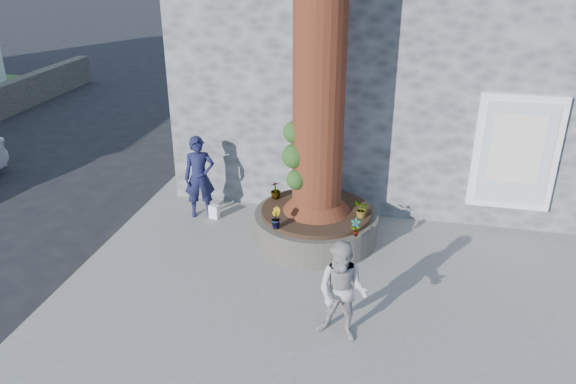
# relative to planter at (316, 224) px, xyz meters

# --- Properties ---
(ground) EXTENTS (120.00, 120.00, 0.00)m
(ground) POSITION_rel_planter_xyz_m (-0.80, -2.00, -0.41)
(ground) COLOR black
(ground) RESTS_ON ground
(pavement) EXTENTS (9.00, 8.00, 0.12)m
(pavement) POSITION_rel_planter_xyz_m (0.70, -1.00, -0.35)
(pavement) COLOR slate
(pavement) RESTS_ON ground
(yellow_line) EXTENTS (0.10, 30.00, 0.01)m
(yellow_line) POSITION_rel_planter_xyz_m (-3.85, -1.00, -0.41)
(yellow_line) COLOR yellow
(yellow_line) RESTS_ON ground
(stone_shop) EXTENTS (10.30, 8.30, 6.30)m
(stone_shop) POSITION_rel_planter_xyz_m (1.70, 5.20, 2.75)
(stone_shop) COLOR #4A4C4F
(stone_shop) RESTS_ON ground
(planter) EXTENTS (2.30, 2.30, 0.60)m
(planter) POSITION_rel_planter_xyz_m (0.00, 0.00, 0.00)
(planter) COLOR black
(planter) RESTS_ON pavement
(man) EXTENTS (0.72, 0.60, 1.68)m
(man) POSITION_rel_planter_xyz_m (-2.44, 0.44, 0.55)
(man) COLOR #141637
(man) RESTS_ON pavement
(woman) EXTENTS (0.83, 0.70, 1.51)m
(woman) POSITION_rel_planter_xyz_m (0.84, -2.77, 0.46)
(woman) COLOR #A09C99
(woman) RESTS_ON pavement
(shopping_bag) EXTENTS (0.22, 0.17, 0.28)m
(shopping_bag) POSITION_rel_planter_xyz_m (-2.15, 0.37, -0.15)
(shopping_bag) COLOR white
(shopping_bag) RESTS_ON pavement
(plant_a) EXTENTS (0.18, 0.14, 0.32)m
(plant_a) POSITION_rel_planter_xyz_m (0.82, -0.85, 0.47)
(plant_a) COLOR gray
(plant_a) RESTS_ON planter
(plant_b) EXTENTS (0.27, 0.27, 0.37)m
(plant_b) POSITION_rel_planter_xyz_m (-0.57, -0.85, 0.49)
(plant_b) COLOR gray
(plant_b) RESTS_ON planter
(plant_c) EXTENTS (0.27, 0.27, 0.35)m
(plant_c) POSITION_rel_planter_xyz_m (-0.85, 0.31, 0.48)
(plant_c) COLOR gray
(plant_c) RESTS_ON planter
(plant_d) EXTENTS (0.37, 0.38, 0.33)m
(plant_d) POSITION_rel_planter_xyz_m (0.85, -0.15, 0.47)
(plant_d) COLOR gray
(plant_d) RESTS_ON planter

